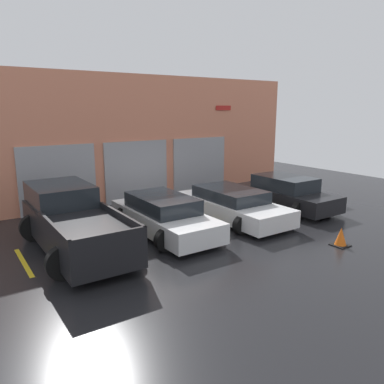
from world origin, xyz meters
name	(u,v)px	position (x,y,z in m)	size (l,w,h in m)	color
ground_plane	(177,216)	(0.00, 0.00, 0.00)	(28.00, 28.00, 0.00)	black
shophouse_building	(137,140)	(-0.01, 3.29, 2.64)	(16.38, 0.68, 5.36)	#D17A5B
pickup_truck	(72,221)	(-4.25, -1.21, 0.81)	(2.44, 5.18, 1.71)	black
sedan_white	(164,216)	(-1.42, -1.48, 0.59)	(2.18, 4.54, 1.23)	white
sedan_side	(286,193)	(4.25, -1.48, 0.61)	(2.19, 4.29, 1.29)	black
van_right	(232,205)	(1.42, -1.48, 0.54)	(2.23, 4.71, 1.13)	white
parking_stripe_far_left	(24,262)	(-5.66, -1.51, 0.00)	(0.12, 2.20, 0.01)	gold
parking_stripe_left	(124,241)	(-2.83, -1.51, 0.00)	(0.12, 2.20, 0.01)	gold
parking_stripe_centre	(200,226)	(0.00, -1.51, 0.00)	(0.12, 2.20, 0.01)	gold
parking_stripe_right	(260,213)	(2.83, -1.51, 0.00)	(0.12, 2.20, 0.01)	gold
parking_stripe_far_right	(308,203)	(5.66, -1.51, 0.00)	(0.12, 2.20, 0.01)	gold
traffic_cone	(341,237)	(2.33, -5.38, 0.25)	(0.47, 0.47, 0.55)	black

